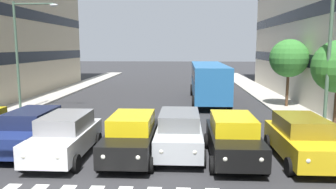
# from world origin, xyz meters

# --- Properties ---
(car_0) EXTENTS (2.02, 4.44, 1.72)m
(car_0) POSITION_xyz_m (-6.76, -4.05, 0.89)
(car_0) COLOR gold
(car_0) RESTS_ON ground_plane
(car_1) EXTENTS (2.02, 4.44, 1.72)m
(car_1) POSITION_xyz_m (-4.16, -4.08, 0.89)
(car_1) COLOR black
(car_1) RESTS_ON ground_plane
(car_2) EXTENTS (2.02, 4.44, 1.72)m
(car_2) POSITION_xyz_m (-2.05, -4.72, 0.89)
(car_2) COLOR #B2B7BC
(car_2) RESTS_ON ground_plane
(car_3) EXTENTS (2.02, 4.44, 1.72)m
(car_3) POSITION_xyz_m (-0.18, -4.09, 0.89)
(car_3) COLOR black
(car_3) RESTS_ON ground_plane
(car_4) EXTENTS (2.02, 4.44, 1.72)m
(car_4) POSITION_xyz_m (2.44, -3.97, 0.89)
(car_4) COLOR silver
(car_4) RESTS_ON ground_plane
(car_5) EXTENTS (2.02, 4.44, 1.72)m
(car_5) POSITION_xyz_m (4.21, -4.79, 0.89)
(car_5) COLOR navy
(car_5) RESTS_ON ground_plane
(bus_behind_traffic) EXTENTS (2.78, 10.50, 3.00)m
(bus_behind_traffic) POSITION_xyz_m (-4.16, -17.87, 1.86)
(bus_behind_traffic) COLOR #286BAD
(bus_behind_traffic) RESTS_ON ground_plane
(street_lamp_left) EXTENTS (2.94, 0.28, 6.83)m
(street_lamp_left) POSITION_xyz_m (-8.31, -6.95, 4.35)
(street_lamp_left) COLOR #4C6B56
(street_lamp_left) RESTS_ON sidewalk_left
(street_lamp_right) EXTENTS (3.00, 0.28, 7.11)m
(street_lamp_right) POSITION_xyz_m (8.31, -12.67, 4.51)
(street_lamp_right) COLOR #4C6B56
(street_lamp_right) RESTS_ON sidewalk_right
(street_tree_2) EXTENTS (2.68, 2.68, 4.77)m
(street_tree_2) POSITION_xyz_m (-9.58, -15.14, 3.57)
(street_tree_2) COLOR #513823
(street_tree_2) RESTS_ON sidewalk_left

